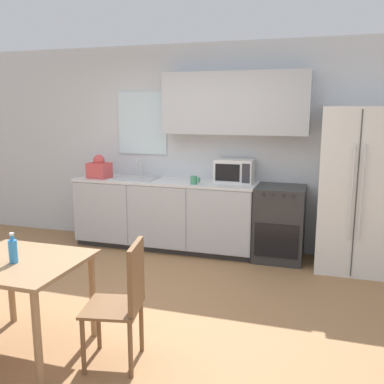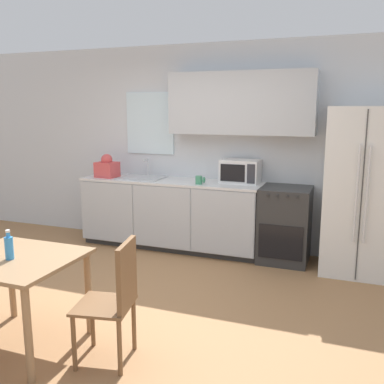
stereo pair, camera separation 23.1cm
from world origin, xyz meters
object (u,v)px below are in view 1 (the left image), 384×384
Objects in this scene: refrigerator at (354,190)px; drink_bottle at (13,250)px; coffee_mug at (194,180)px; dining_table at (20,275)px; oven_range at (279,223)px; microwave at (235,171)px; dining_chair_side at (125,295)px.

refrigerator reaches higher than drink_bottle.
coffee_mug is 2.65m from drink_bottle.
refrigerator is at bearing 46.52° from dining_table.
oven_range is 0.99× the size of dining_table.
dining_table is at bearing -110.83° from microwave.
microwave reaches higher than oven_range.
refrigerator is 2.03× the size of dining_chair_side.
microwave is at bearing 69.49° from drink_bottle.
drink_bottle is (0.00, -0.05, 0.21)m from dining_table.
dining_table is (-1.07, -2.80, -0.46)m from microwave.
oven_range is 0.99× the size of dining_chair_side.
refrigerator is 3.66m from dining_table.
refrigerator is 1.45m from microwave.
oven_range is 7.69× the size of coffee_mug.
microwave reaches higher than dining_chair_side.
coffee_mug is 2.63m from dining_table.
oven_range is at bearing -28.68° from dining_chair_side.
microwave is 3.05m from drink_bottle.
dining_table is 0.22m from drink_bottle.
coffee_mug is (-1.05, -0.17, 0.52)m from oven_range.
coffee_mug is at bearing -170.82° from oven_range.
dining_chair_side reaches higher than oven_range.
drink_bottle reaches higher than dining_table.
oven_range is at bearing 58.29° from dining_table.
drink_bottle is at bearing -89.82° from dining_table.
refrigerator is 3.08m from dining_chair_side.
dining_table is at bearing -121.71° from oven_range.
dining_table is at bearing -103.63° from coffee_mug.
refrigerator is 3.68m from drink_bottle.
oven_range is 3.17m from dining_table.
drink_bottle reaches higher than dining_chair_side.
dining_table is at bearing -133.48° from refrigerator.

